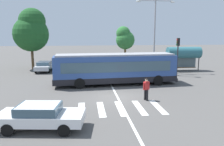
# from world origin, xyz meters

# --- Properties ---
(ground_plane) EXTENTS (160.00, 160.00, 0.00)m
(ground_plane) POSITION_xyz_m (0.00, 0.00, 0.00)
(ground_plane) COLOR #514F4C
(city_transit_bus) EXTENTS (12.24, 3.28, 3.06)m
(city_transit_bus) POSITION_xyz_m (0.70, 4.51, 1.59)
(city_transit_bus) COLOR black
(city_transit_bus) RESTS_ON ground_plane
(pedestrian_crossing_street) EXTENTS (0.55, 0.40, 1.72)m
(pedestrian_crossing_street) POSITION_xyz_m (2.29, -1.16, 0.97)
(pedestrian_crossing_street) COLOR black
(pedestrian_crossing_street) RESTS_ON ground_plane
(foreground_sedan) EXTENTS (4.70, 2.41, 1.35)m
(foreground_sedan) POSITION_xyz_m (-4.66, -5.52, 0.77)
(foreground_sedan) COLOR black
(foreground_sedan) RESTS_ON ground_plane
(parked_car_silver) EXTENTS (1.99, 4.56, 1.35)m
(parked_car_silver) POSITION_xyz_m (-7.66, 13.31, 0.77)
(parked_car_silver) COLOR black
(parked_car_silver) RESTS_ON ground_plane
(parked_car_teal) EXTENTS (2.11, 4.61, 1.35)m
(parked_car_teal) POSITION_xyz_m (-4.90, 13.16, 0.77)
(parked_car_teal) COLOR black
(parked_car_teal) RESTS_ON ground_plane
(parked_car_champagne) EXTENTS (1.91, 4.52, 1.35)m
(parked_car_champagne) POSITION_xyz_m (-2.06, 13.22, 0.77)
(parked_car_champagne) COLOR black
(parked_car_champagne) RESTS_ON ground_plane
(parked_car_red) EXTENTS (2.10, 4.60, 1.35)m
(parked_car_red) POSITION_xyz_m (0.62, 13.64, 0.77)
(parked_car_red) COLOR black
(parked_car_red) RESTS_ON ground_plane
(parked_car_blue) EXTENTS (1.92, 4.52, 1.35)m
(parked_car_blue) POSITION_xyz_m (3.15, 13.15, 0.77)
(parked_car_blue) COLOR black
(parked_car_blue) RESTS_ON ground_plane
(parked_car_white) EXTENTS (2.00, 4.56, 1.35)m
(parked_car_white) POSITION_xyz_m (5.77, 13.51, 0.77)
(parked_car_white) COLOR black
(parked_car_white) RESTS_ON ground_plane
(traffic_light_far_corner) EXTENTS (0.33, 0.32, 4.51)m
(traffic_light_far_corner) POSITION_xyz_m (8.65, 8.11, 3.04)
(traffic_light_far_corner) COLOR #28282B
(traffic_light_far_corner) RESTS_ON ground_plane
(bus_stop_shelter) EXTENTS (4.59, 1.54, 3.25)m
(bus_stop_shelter) POSITION_xyz_m (11.05, 11.65, 2.42)
(bus_stop_shelter) COLOR #28282B
(bus_stop_shelter) RESTS_ON ground_plane
(twin_arm_street_lamp) EXTENTS (5.05, 0.32, 9.24)m
(twin_arm_street_lamp) POSITION_xyz_m (6.66, 10.98, 5.70)
(twin_arm_street_lamp) COLOR #939399
(twin_arm_street_lamp) RESTS_ON ground_plane
(background_tree_left) EXTENTS (4.93, 4.93, 8.54)m
(background_tree_left) POSITION_xyz_m (-9.65, 15.83, 5.47)
(background_tree_left) COLOR brown
(background_tree_left) RESTS_ON ground_plane
(background_tree_right) EXTENTS (3.21, 3.21, 6.27)m
(background_tree_right) POSITION_xyz_m (4.56, 20.83, 4.25)
(background_tree_right) COLOR brown
(background_tree_right) RESTS_ON ground_plane
(crosswalk_painted_stripes) EXTENTS (5.73, 3.10, 0.01)m
(crosswalk_painted_stripes) POSITION_xyz_m (0.07, -2.75, 0.00)
(crosswalk_painted_stripes) COLOR silver
(crosswalk_painted_stripes) RESTS_ON ground_plane
(lane_center_line) EXTENTS (0.16, 24.00, 0.01)m
(lane_center_line) POSITION_xyz_m (0.26, 2.00, 0.00)
(lane_center_line) COLOR silver
(lane_center_line) RESTS_ON ground_plane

